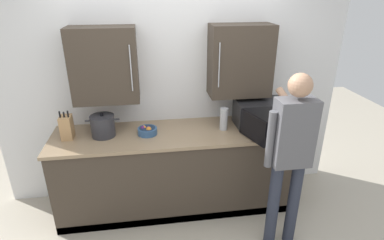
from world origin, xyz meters
name	(u,v)px	position (x,y,z in m)	size (l,w,h in m)	color
back_wall_tiled	(174,85)	(0.00, 1.01, 1.35)	(3.90, 0.44, 2.51)	white
counter_unit	(178,169)	(0.00, 0.66, 0.46)	(2.63, 0.72, 0.93)	#3D3328
microwave_oven	(259,114)	(0.91, 0.70, 1.07)	(0.57, 0.73, 0.28)	black
fruit_bowl	(147,130)	(-0.32, 0.65, 0.97)	(0.20, 0.20, 0.10)	#335684
stock_pot	(103,126)	(-0.76, 0.68, 1.04)	(0.34, 0.25, 0.25)	#2D2D33
thermos_flask	(224,119)	(0.50, 0.66, 1.05)	(0.09, 0.09, 0.24)	#B7BABF
knife_block	(67,127)	(-1.12, 0.68, 1.05)	(0.11, 0.15, 0.31)	tan
person_figure	(290,150)	(0.92, -0.07, 1.04)	(0.44, 0.59, 1.73)	#282D3D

